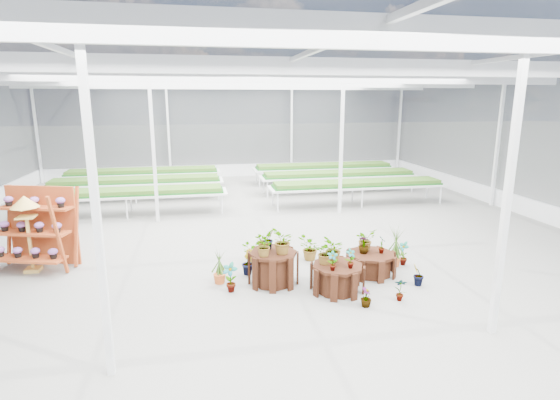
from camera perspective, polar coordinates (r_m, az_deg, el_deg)
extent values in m
plane|color=gray|center=(10.64, -0.95, -7.79)|extent=(24.00, 24.00, 0.00)
cylinder|color=black|center=(9.22, -0.88, -8.84)|extent=(1.20, 1.20, 0.69)
cylinder|color=black|center=(8.98, 7.48, -10.04)|extent=(1.36, 1.36, 0.55)
cylinder|color=black|center=(9.93, 11.76, -8.12)|extent=(1.11, 1.11, 0.48)
imported|color=#32551A|center=(9.17, -2.15, -5.24)|extent=(0.50, 0.51, 0.43)
imported|color=#32551A|center=(8.89, 0.37, -5.43)|extent=(0.51, 0.56, 0.54)
imported|color=#32551A|center=(9.24, -1.42, -5.09)|extent=(0.30, 0.29, 0.43)
imported|color=#32551A|center=(8.81, -2.22, -5.98)|extent=(0.36, 0.41, 0.44)
imported|color=#32551A|center=(8.82, 6.02, -6.84)|extent=(0.54, 0.50, 0.48)
imported|color=#32551A|center=(8.68, 9.20, -7.55)|extent=(0.24, 0.19, 0.40)
imported|color=#32551A|center=(8.94, 7.04, -6.42)|extent=(0.49, 0.54, 0.52)
imported|color=#32551A|center=(8.52, 6.88, -7.91)|extent=(0.23, 0.19, 0.39)
imported|color=#32551A|center=(9.75, 10.89, -5.75)|extent=(0.29, 0.29, 0.39)
imported|color=#32551A|center=(9.83, 13.17, -5.67)|extent=(0.16, 0.22, 0.41)
imported|color=#32551A|center=(9.94, 11.09, -5.09)|extent=(0.57, 0.54, 0.49)
imported|color=#32551A|center=(8.90, -6.52, -10.03)|extent=(0.39, 0.35, 0.61)
imported|color=#32551A|center=(9.74, -4.27, -8.07)|extent=(0.27, 0.32, 0.56)
imported|color=#32551A|center=(8.47, 11.17, -12.37)|extent=(0.28, 0.28, 0.37)
imported|color=#32551A|center=(8.83, 15.46, -11.19)|extent=(0.28, 0.24, 0.46)
imported|color=#32551A|center=(9.58, 17.57, -9.32)|extent=(0.33, 0.32, 0.48)
imported|color=#32551A|center=(10.62, 15.78, -6.70)|extent=(0.29, 0.35, 0.57)
imported|color=#32551A|center=(10.52, 3.90, -6.32)|extent=(0.71, 0.70, 0.60)
imported|color=#32551A|center=(10.27, -3.60, -7.06)|extent=(0.61, 0.61, 0.51)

